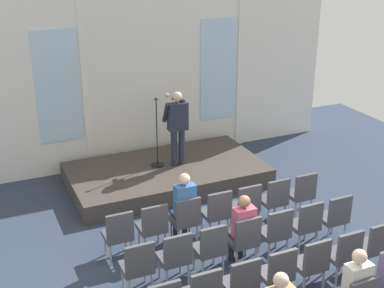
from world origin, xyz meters
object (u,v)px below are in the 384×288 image
object	(u,v)px
chair_r0_c4	(246,204)
chair_r0_c5	(275,198)
chair_r0_c2	(186,217)
chair_r1_c0	(138,264)
mic_stand	(157,151)
chair_r0_c3	(217,211)
audience_r0_c2	(184,204)
chair_r1_c4	(276,230)
chair_r1_c2	(211,246)
chair_r2_c6	(375,244)
chair_r0_c6	(302,192)
chair_r1_c6	(335,215)
speaker	(177,123)
audience_r1_c3	(242,226)
chair_r2_c2	(241,282)
chair_r2_c5	(344,252)
chair_r1_c5	(306,223)
chair_r1_c3	(244,238)
chair_r2_c3	(278,271)
chair_r1_c1	(175,255)
chair_r0_c1	(153,225)
audience_r3_c4	(354,285)
chair_r2_c4	(312,262)
chair_r0_c0	(119,232)

from	to	relation	value
chair_r0_c4	chair_r0_c5	xyz separation A→B (m)	(0.61, 0.00, 0.00)
chair_r0_c2	chair_r1_c0	world-z (taller)	same
mic_stand	chair_r0_c2	bearing A→B (deg)	-99.89
chair_r0_c3	chair_r0_c4	distance (m)	0.61
audience_r0_c2	chair_r1_c4	size ratio (longest dim) A/B	1.45
chair_r1_c2	chair_r2_c6	distance (m)	2.63
chair_r0_c6	chair_r1_c0	xyz separation A→B (m)	(-3.64, -1.00, 0.00)
chair_r0_c3	chair_r1_c6	world-z (taller)	same
chair_r0_c5	speaker	bearing A→B (deg)	110.63
audience_r1_c3	chair_r2_c2	world-z (taller)	audience_r1_c3
chair_r0_c4	chair_r2_c5	bearing A→B (deg)	-73.13
chair_r0_c6	chair_r1_c5	distance (m)	1.17
chair_r0_c3	chair_r2_c2	distance (m)	2.09
chair_r2_c6	audience_r1_c3	bearing A→B (deg)	149.23
chair_r0_c5	chair_r0_c6	bearing A→B (deg)	0.00
speaker	chair_r1_c2	world-z (taller)	speaker
chair_r2_c2	chair_r2_c5	size ratio (longest dim) A/B	1.00
mic_stand	chair_r0_c2	xyz separation A→B (m)	(-0.45, -2.60, -0.19)
speaker	chair_r1_c3	size ratio (longest dim) A/B	1.77
chair_r2_c3	chair_r0_c3	bearing A→B (deg)	90.00
chair_r1_c1	chair_r2_c3	bearing A→B (deg)	-39.50
chair_r0_c3	audience_r1_c3	xyz separation A→B (m)	(0.00, -0.92, 0.18)
speaker	chair_r0_c3	size ratio (longest dim) A/B	1.77
chair_r1_c5	chair_r0_c1	bearing A→B (deg)	157.60
chair_r1_c0	chair_r1_c3	distance (m)	1.82
chair_r1_c0	chair_r0_c6	bearing A→B (deg)	15.37
chair_r0_c5	mic_stand	bearing A→B (deg)	117.78
audience_r1_c3	audience_r3_c4	world-z (taller)	audience_r3_c4
speaker	chair_r0_c3	world-z (taller)	speaker
chair_r0_c6	chair_r1_c2	size ratio (longest dim) A/B	1.00
audience_r0_c2	chair_r2_c4	xyz separation A→B (m)	(1.21, -2.08, -0.22)
speaker	chair_r0_c2	world-z (taller)	speaker
chair_r1_c6	chair_r2_c3	size ratio (longest dim) A/B	1.00
chair_r0_c1	chair_r2_c4	xyz separation A→B (m)	(1.82, -2.00, 0.00)
chair_r1_c1	chair_r2_c5	size ratio (longest dim) A/B	1.00
chair_r0_c2	chair_r2_c6	world-z (taller)	same
mic_stand	chair_r0_c0	size ratio (longest dim) A/B	1.65
mic_stand	chair_r2_c2	world-z (taller)	mic_stand
chair_r1_c6	chair_r2_c6	bearing A→B (deg)	-90.00
speaker	chair_r0_c6	world-z (taller)	speaker
chair_r0_c0	chair_r0_c5	world-z (taller)	same
chair_r1_c3	chair_r1_c6	distance (m)	1.82
chair_r0_c4	chair_r0_c6	bearing A→B (deg)	0.00
chair_r1_c0	chair_r2_c2	distance (m)	1.57
chair_r1_c1	chair_r0_c6	bearing A→B (deg)	18.25
mic_stand	chair_r0_c2	size ratio (longest dim) A/B	1.65
chair_r2_c4	audience_r3_c4	size ratio (longest dim) A/B	0.72
speaker	chair_r0_c0	bearing A→B (deg)	-130.11
chair_r2_c2	chair_r2_c5	xyz separation A→B (m)	(1.82, 0.00, 0.00)
chair_r0_c0	chair_r2_c5	size ratio (longest dim) A/B	1.00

